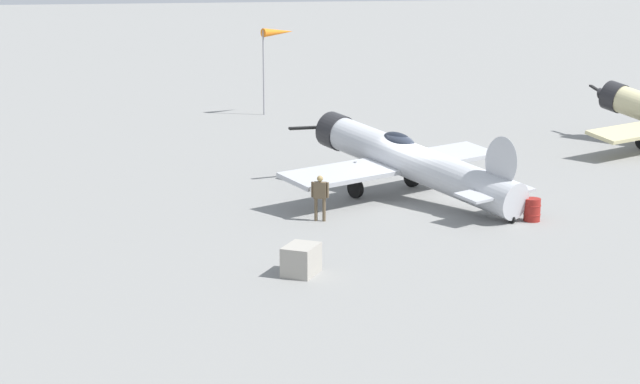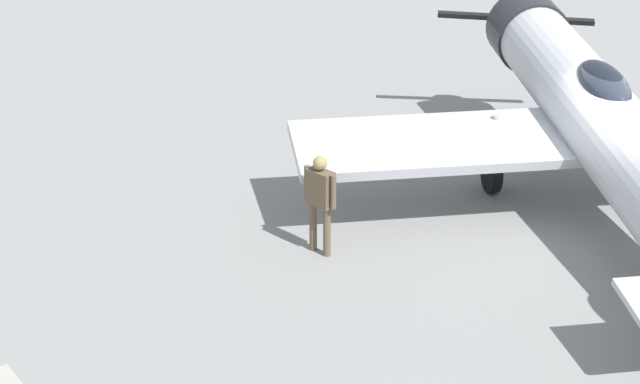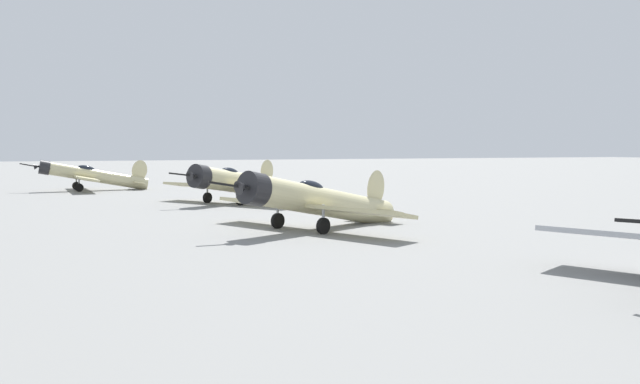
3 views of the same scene
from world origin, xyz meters
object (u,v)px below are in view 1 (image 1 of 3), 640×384
Objects in this scene: airplane_foreground at (407,160)px; equipment_crate at (301,260)px; ground_crew_mechanic at (320,194)px; fuel_drum at (532,210)px; windsock_mast at (277,35)px.

airplane_foreground is 11.25m from equipment_crate.
airplane_foreground reaches higher than ground_crew_mechanic.
ground_crew_mechanic is 7.88m from fuel_drum.
airplane_foreground is 6.96× the size of equipment_crate.
windsock_mast is at bearing 168.53° from equipment_crate.
airplane_foreground is at bearing -0.27° from windsock_mast.
airplane_foreground is 12.42× the size of fuel_drum.
equipment_crate is (9.00, -6.66, -1.09)m from airplane_foreground.
fuel_drum is at bearing 6.00° from windsock_mast.
airplane_foreground is 5.22m from ground_crew_mechanic.
fuel_drum is at bearing -79.25° from ground_crew_mechanic.
ground_crew_mechanic is 2.01× the size of fuel_drum.
fuel_drum is (4.80, 3.19, -1.13)m from airplane_foreground.
airplane_foreground is at bearing -146.43° from fuel_drum.
windsock_mast reaches higher than fuel_drum.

